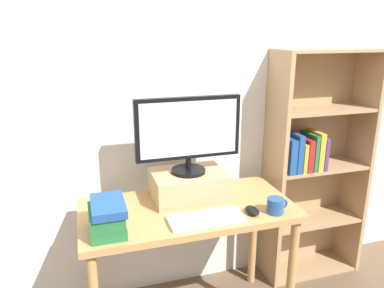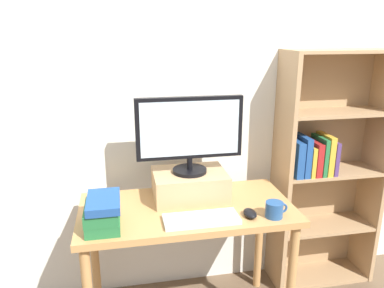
# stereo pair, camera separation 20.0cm
# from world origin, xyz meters

# --- Properties ---
(back_wall) EXTENTS (7.00, 0.08, 2.60)m
(back_wall) POSITION_xyz_m (0.00, 0.44, 1.30)
(back_wall) COLOR silver
(back_wall) RESTS_ON ground_plane
(desk) EXTENTS (1.17, 0.58, 0.77)m
(desk) POSITION_xyz_m (0.00, 0.00, 0.66)
(desk) COLOR #B7844C
(desk) RESTS_ON ground_plane
(bookshelf_unit) EXTENTS (0.69, 0.28, 1.59)m
(bookshelf_unit) POSITION_xyz_m (0.97, 0.28, 0.82)
(bookshelf_unit) COLOR tan
(bookshelf_unit) RESTS_ON ground_plane
(riser_box) EXTENTS (0.41, 0.30, 0.15)m
(riser_box) POSITION_xyz_m (0.04, 0.12, 0.85)
(riser_box) COLOR tan
(riser_box) RESTS_ON desk
(computer_monitor) EXTENTS (0.59, 0.19, 0.43)m
(computer_monitor) POSITION_xyz_m (0.04, 0.11, 1.16)
(computer_monitor) COLOR black
(computer_monitor) RESTS_ON riser_box
(keyboard) EXTENTS (0.38, 0.15, 0.02)m
(keyboard) POSITION_xyz_m (0.04, -0.18, 0.78)
(keyboard) COLOR silver
(keyboard) RESTS_ON desk
(computer_mouse) EXTENTS (0.06, 0.10, 0.04)m
(computer_mouse) POSITION_xyz_m (0.30, -0.18, 0.79)
(computer_mouse) COLOR black
(computer_mouse) RESTS_ON desk
(book_stack) EXTENTS (0.17, 0.25, 0.16)m
(book_stack) POSITION_xyz_m (-0.44, -0.14, 0.85)
(book_stack) COLOR #236B38
(book_stack) RESTS_ON desk
(coffee_mug) EXTENTS (0.12, 0.09, 0.08)m
(coffee_mug) POSITION_xyz_m (0.42, -0.20, 0.81)
(coffee_mug) COLOR #234C84
(coffee_mug) RESTS_ON desk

